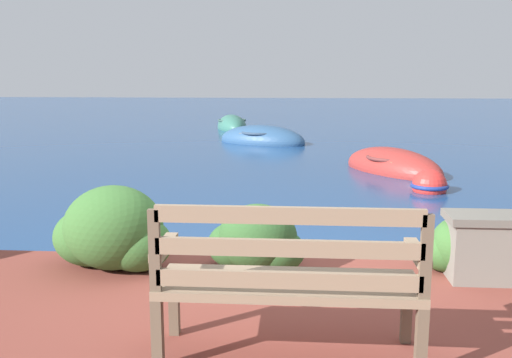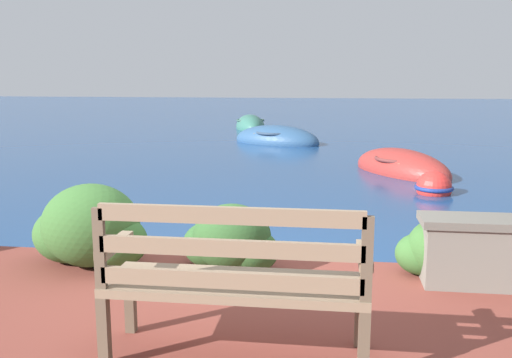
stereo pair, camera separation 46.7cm
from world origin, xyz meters
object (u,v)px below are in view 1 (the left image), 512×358
object	(u,v)px
rowboat_mid	(262,140)
mooring_buoy	(429,186)
rowboat_nearest	(393,168)
park_bench	(288,278)
rowboat_far	(232,127)

from	to	relation	value
rowboat_mid	mooring_buoy	distance (m)	6.90
rowboat_nearest	rowboat_mid	size ratio (longest dim) A/B	0.93
mooring_buoy	park_bench	bearing A→B (deg)	-109.51
park_bench	rowboat_mid	size ratio (longest dim) A/B	0.54
rowboat_nearest	mooring_buoy	xyz separation A→B (m)	(0.28, -1.84, 0.03)
rowboat_nearest	rowboat_mid	xyz separation A→B (m)	(-2.76, 4.36, 0.00)
park_bench	rowboat_far	bearing A→B (deg)	104.11
park_bench	mooring_buoy	world-z (taller)	park_bench
park_bench	rowboat_mid	world-z (taller)	park_bench
rowboat_far	mooring_buoy	world-z (taller)	rowboat_far
rowboat_far	mooring_buoy	distance (m)	10.98
park_bench	mooring_buoy	size ratio (longest dim) A/B	2.51
rowboat_mid	rowboat_nearest	bearing A→B (deg)	148.40
park_bench	rowboat_mid	distance (m)	12.18
park_bench	rowboat_far	distance (m)	16.20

